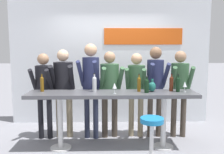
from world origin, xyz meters
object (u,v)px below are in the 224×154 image
(wine_bottle_0, at_px, (178,84))
(wine_glass_0, at_px, (115,86))
(wine_bottle_2, at_px, (147,85))
(bar_stool, at_px, (152,134))
(wine_bottle_5, at_px, (94,83))
(person_left, at_px, (63,84))
(person_far_left, at_px, (44,86))
(person_center, at_px, (110,85))
(wine_glass_1, at_px, (185,85))
(decorative_vase, at_px, (152,87))
(tasting_table, at_px, (112,100))
(wine_bottle_1, at_px, (171,83))
(wine_bottle_4, at_px, (139,84))
(person_right, at_px, (155,81))
(wine_bottle_3, at_px, (42,83))
(person_center_right, at_px, (136,85))
(person_far_right, at_px, (180,84))
(person_center_left, at_px, (91,79))

(wine_bottle_0, xyz_separation_m, wine_glass_0, (-1.09, -0.12, -0.01))
(wine_bottle_2, distance_m, wine_glass_0, 0.54)
(bar_stool, xyz_separation_m, wine_bottle_5, (-0.86, 0.73, 0.65))
(person_left, relative_size, wine_bottle_5, 5.34)
(person_far_left, xyz_separation_m, person_center, (1.23, 0.05, 0.01))
(person_left, height_order, person_center, person_left)
(wine_glass_1, bearing_deg, decorative_vase, 176.22)
(tasting_table, xyz_separation_m, wine_bottle_1, (1.02, 0.07, 0.28))
(wine_bottle_5, bearing_deg, wine_bottle_1, 0.09)
(bar_stool, bearing_deg, wine_bottle_4, 97.85)
(person_left, xyz_separation_m, wine_bottle_0, (2.03, -0.55, 0.08))
(person_right, height_order, wine_glass_0, person_right)
(person_far_left, bearing_deg, wine_bottle_3, -76.86)
(person_left, height_order, wine_bottle_4, person_left)
(person_far_left, distance_m, person_center, 1.23)
(tasting_table, xyz_separation_m, wine_glass_1, (1.24, 0.01, 0.27))
(person_center_right, distance_m, wine_glass_1, 0.94)
(wine_bottle_1, xyz_separation_m, wine_bottle_5, (-1.33, -0.00, 0.00))
(wine_bottle_1, height_order, wine_glass_1, wine_bottle_1)
(wine_bottle_1, bearing_deg, person_center, 156.69)
(wine_bottle_2, bearing_deg, wine_bottle_3, 174.88)
(person_center_right, relative_size, wine_bottle_0, 5.30)
(wine_bottle_4, bearing_deg, person_far_right, 28.26)
(person_center_right, xyz_separation_m, wine_bottle_1, (0.55, -0.48, 0.12))
(tasting_table, relative_size, decorative_vase, 13.03)
(person_center_left, relative_size, wine_bottle_5, 5.68)
(person_left, relative_size, person_right, 0.97)
(person_far_right, relative_size, wine_bottle_2, 6.01)
(person_center_right, height_order, wine_bottle_3, person_center_right)
(wine_bottle_2, xyz_separation_m, wine_bottle_3, (-1.78, 0.16, 0.01))
(wine_bottle_2, height_order, wine_glass_0, wine_bottle_2)
(person_center_left, bearing_deg, bar_stool, -39.69)
(wine_bottle_3, bearing_deg, wine_bottle_4, -1.63)
(wine_bottle_0, relative_size, wine_bottle_4, 0.99)
(wine_bottle_3, relative_size, wine_bottle_4, 1.02)
(person_right, height_order, wine_bottle_5, person_right)
(person_center_right, bearing_deg, wine_glass_0, -112.62)
(person_left, relative_size, wine_bottle_0, 5.53)
(person_center_left, distance_m, person_center, 0.38)
(tasting_table, xyz_separation_m, wine_bottle_3, (-1.20, 0.11, 0.28))
(tasting_table, bearing_deg, wine_glass_1, 0.32)
(bar_stool, distance_m, wine_bottle_0, 1.08)
(wine_bottle_2, bearing_deg, person_left, 157.62)
(person_far_left, height_order, person_far_right, person_far_right)
(person_center_left, relative_size, person_far_right, 1.08)
(person_center, distance_m, wine_bottle_1, 1.15)
(bar_stool, height_order, wine_glass_1, wine_glass_1)
(wine_bottle_1, distance_m, wine_bottle_2, 0.47)
(person_center, distance_m, decorative_vase, 0.87)
(wine_bottle_4, bearing_deg, decorative_vase, -3.77)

